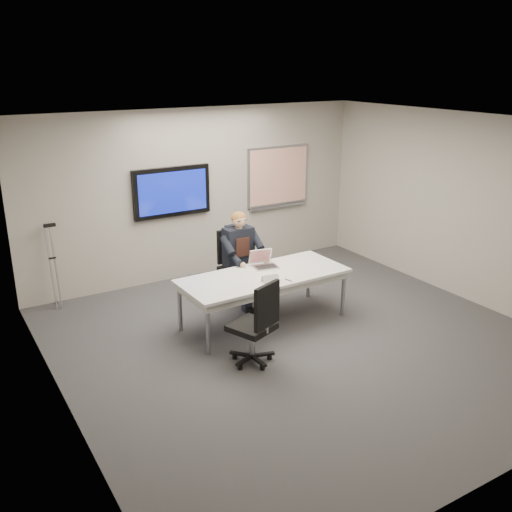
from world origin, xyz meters
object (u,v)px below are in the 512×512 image
conference_table (264,280)px  office_chair_near (255,338)px  laptop (264,262)px  office_chair_far (236,278)px  seated_person (245,269)px

conference_table → office_chair_near: office_chair_near is taller
office_chair_near → laptop: 1.54m
conference_table → office_chair_far: size_ratio=2.20×
seated_person → office_chair_near: bearing=-116.7°
conference_table → laptop: bearing=58.1°
laptop → office_chair_near: bearing=-115.9°
conference_table → office_chair_near: size_ratio=2.19×
office_chair_far → office_chair_near: (-0.79, -1.87, 0.00)m
office_chair_far → laptop: office_chair_far is taller
office_chair_far → office_chair_near: office_chair_near is taller
office_chair_far → seated_person: seated_person is taller
office_chair_near → laptop: size_ratio=2.88×
seated_person → laptop: bearing=-81.4°
laptop → office_chair_far: bearing=105.8°
office_chair_near → seated_person: size_ratio=0.77×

